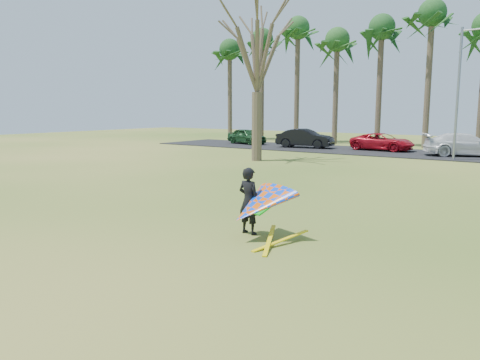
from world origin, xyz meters
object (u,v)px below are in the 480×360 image
Objects in this scene: streetlight at (461,87)px; kite_flyer at (257,205)px; car_1 at (305,138)px; car_2 at (382,142)px; bare_tree_left at (257,46)px; car_0 at (247,136)px; car_3 at (465,145)px.

streetlight reaches higher than kite_flyer.
car_1 reaches higher than car_2.
bare_tree_left reaches higher than streetlight.
bare_tree_left reaches higher than car_1.
streetlight is 8.09m from car_2.
kite_flyer reaches higher than car_1.
bare_tree_left is 2.40× the size of car_0.
car_3 is at bearing 90.95° from streetlight.
kite_flyer is at bearing -91.10° from streetlight.
car_3 is at bearing 89.14° from kite_flyer.
car_2 is at bearing 69.11° from bare_tree_left.
kite_flyer is at bearing -129.83° from car_0.
bare_tree_left is 15.47m from car_3.
kite_flyer is (17.75, -25.17, 0.10)m from car_0.
car_0 is (-8.01, 10.46, -6.17)m from bare_tree_left.
car_3 is (10.11, 10.00, -6.09)m from bare_tree_left.
car_0 is 0.77× the size of car_3.
car_0 is at bearing 125.19° from kite_flyer.
bare_tree_left is 13.26m from car_2.
bare_tree_left is at bearing -127.59° from car_0.
streetlight is at bearing 34.57° from bare_tree_left.
bare_tree_left is 1.84× the size of car_3.
streetlight is 3.35× the size of kite_flyer.
kite_flyer is (-0.42, -21.71, -3.62)m from streetlight.
bare_tree_left is at bearing -145.43° from streetlight.
car_1 is at bearing 105.83° from car_2.
car_0 is at bearing 76.42° from car_1.
car_2 is 0.89× the size of car_3.
bare_tree_left is 1.21× the size of streetlight.
bare_tree_left is 4.06× the size of kite_flyer.
streetlight is 1.98× the size of car_0.
car_0 reaches higher than car_2.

